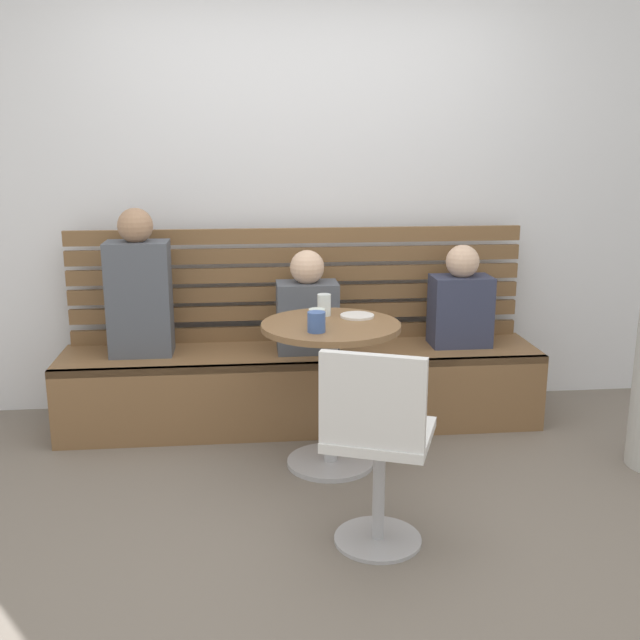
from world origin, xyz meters
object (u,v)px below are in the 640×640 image
object	(u,v)px
cup_water_clear	(324,305)
plate_small	(357,316)
person_child_middle	(307,308)
cup_glass_short	(317,317)
cafe_table	(331,367)
person_child_left	(461,302)
booth_bench	(302,387)
person_adult	(139,290)
cup_mug_blue	(316,322)
white_chair	(377,442)

from	to	relation	value
cup_water_clear	plate_small	bearing A→B (deg)	-16.20
person_child_middle	cup_glass_short	world-z (taller)	person_child_middle
cafe_table	person_child_left	size ratio (longest dim) A/B	1.26
cup_glass_short	booth_bench	bearing A→B (deg)	92.78
person_child_left	person_child_middle	distance (m)	0.89
booth_bench	plate_small	xyz separation A→B (m)	(0.25, -0.45, 0.52)
person_adult	cup_mug_blue	xyz separation A→B (m)	(0.90, -0.75, -0.02)
person_child_left	cafe_table	bearing A→B (deg)	-143.98
booth_bench	cup_water_clear	distance (m)	0.71
booth_bench	cafe_table	size ratio (longest dim) A/B	3.65
cafe_table	person_adult	size ratio (longest dim) A/B	0.91
cafe_table	plate_small	size ratio (longest dim) A/B	4.35
booth_bench	cup_mug_blue	size ratio (longest dim) A/B	28.42
white_chair	person_adult	distance (m)	1.80
plate_small	cup_water_clear	bearing A→B (deg)	163.80
booth_bench	person_child_middle	world-z (taller)	person_child_middle
person_child_left	cup_water_clear	xyz separation A→B (m)	(-0.84, -0.44, 0.10)
cup_water_clear	person_child_middle	bearing A→B (deg)	97.39
cup_water_clear	plate_small	world-z (taller)	cup_water_clear
booth_bench	white_chair	xyz separation A→B (m)	(0.19, -1.38, 0.24)
white_chair	cup_water_clear	bearing A→B (deg)	95.99
person_adult	plate_small	distance (m)	1.23
cup_water_clear	cup_mug_blue	distance (m)	0.33
person_child_left	plate_small	xyz separation A→B (m)	(-0.68, -0.48, 0.05)
person_adult	cup_glass_short	xyz separation A→B (m)	(0.92, -0.63, -0.03)
white_chair	cafe_table	bearing A→B (deg)	96.09
cafe_table	person_child_middle	world-z (taller)	person_child_middle
cafe_table	person_child_middle	size ratio (longest dim) A/B	1.29
cup_mug_blue	cup_water_clear	bearing A→B (deg)	77.56
white_chair	cup_mug_blue	bearing A→B (deg)	104.75
person_adult	cup_mug_blue	world-z (taller)	person_adult
white_chair	plate_small	world-z (taller)	white_chair
person_child_left	plate_small	distance (m)	0.83
white_chair	person_child_middle	world-z (taller)	person_child_middle
cup_water_clear	cup_mug_blue	bearing A→B (deg)	-102.44
person_child_left	plate_small	size ratio (longest dim) A/B	3.45
cafe_table	person_adult	bearing A→B (deg)	148.92
cup_glass_short	cup_water_clear	distance (m)	0.20
cup_water_clear	person_child_left	bearing A→B (deg)	27.51
cup_glass_short	person_adult	bearing A→B (deg)	145.62
person_adult	person_child_middle	bearing A→B (deg)	-2.25
cup_mug_blue	plate_small	world-z (taller)	cup_mug_blue
cafe_table	person_child_middle	xyz separation A→B (m)	(-0.07, 0.56, 0.17)
cup_water_clear	plate_small	distance (m)	0.18
cup_glass_short	person_child_left	bearing A→B (deg)	35.20
person_adult	cup_glass_short	bearing A→B (deg)	-34.38
booth_bench	plate_small	size ratio (longest dim) A/B	15.88
cup_mug_blue	white_chair	bearing A→B (deg)	-75.25
white_chair	person_child_left	world-z (taller)	person_child_left
cup_mug_blue	person_child_middle	bearing A→B (deg)	88.52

